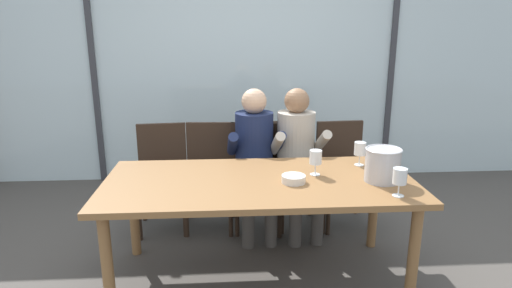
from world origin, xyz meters
name	(u,v)px	position (x,y,z in m)	size (l,w,h in m)	color
ground	(251,216)	(0.00, 1.00, 0.00)	(14.00, 14.00, 0.00)	#4C4742
window_glass_panel	(246,64)	(0.00, 2.10, 1.30)	(7.26, 0.03, 2.60)	silver
window_mullion_left	(93,65)	(-1.63, 2.08, 1.30)	(0.06, 0.06, 2.60)	#38383D
window_mullion_right	(392,63)	(1.63, 2.08, 1.30)	(0.06, 0.06, 2.60)	#38383D
hillside_vineyard	(238,62)	(0.00, 5.24, 1.07)	(13.26, 2.40, 2.14)	#568942
dining_table	(259,190)	(0.00, 0.00, 0.65)	(2.06, 0.95, 0.72)	olive
chair_near_curtain	(162,168)	(-0.78, 0.89, 0.52)	(0.48, 0.48, 0.89)	#332319
chair_left_of_center	(210,166)	(-0.37, 0.90, 0.52)	(0.46, 0.46, 0.89)	#332319
chair_center	(256,166)	(0.04, 0.90, 0.52)	(0.46, 0.46, 0.89)	#332319
chair_right_of_center	(294,166)	(0.36, 0.87, 0.52)	(0.49, 0.49, 0.89)	#332319
chair_near_window_right	(342,164)	(0.80, 0.88, 0.52)	(0.47, 0.47, 0.89)	#332319
person_navy_polo	(255,152)	(0.02, 0.75, 0.70)	(0.47, 0.62, 1.21)	#192347
person_beige_jumper	(298,151)	(0.38, 0.75, 0.70)	(0.49, 0.63, 1.21)	#B7AD9E
ice_bucket_primary	(383,164)	(0.80, -0.07, 0.84)	(0.24, 0.24, 0.22)	#B7B7BC
tasting_bowl	(294,179)	(0.22, -0.07, 0.75)	(0.16, 0.16, 0.05)	silver
wine_glass_by_left_taster	(316,158)	(0.39, 0.08, 0.84)	(0.08, 0.08, 0.17)	silver
wine_glass_near_bucket	(360,150)	(0.75, 0.26, 0.84)	(0.08, 0.08, 0.17)	silver
wine_glass_center_pour	(400,177)	(0.81, -0.33, 0.84)	(0.08, 0.08, 0.17)	silver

